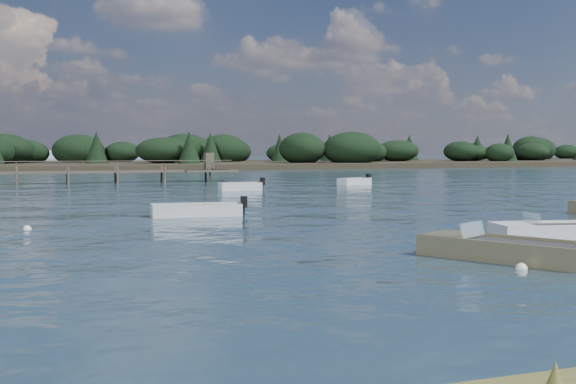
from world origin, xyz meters
name	(u,v)px	position (x,y,z in m)	size (l,w,h in m)	color
ground	(147,177)	(0.00, 60.00, 0.00)	(400.00, 400.00, 0.00)	#172A37
dinghy_near_olive	(505,254)	(0.13, -2.25, 0.16)	(3.77, 5.07, 1.26)	brown
dinghy_mid_white_a	(558,234)	(4.88, 1.12, 0.15)	(4.99, 2.65, 1.14)	silver
dinghy_mid_grey	(196,213)	(-5.11, 13.73, 0.15)	(4.52, 1.93, 1.13)	#B6BBBE
tender_far_white	(240,188)	(2.51, 32.42, 0.17)	(3.47, 1.28, 1.19)	#B6BBBE
tender_far_grey_b	(354,183)	(14.14, 37.15, 0.17)	(3.47, 2.19, 1.17)	#B6BBBE
buoy_a	(521,269)	(-0.47, -3.72, 0.00)	(0.32, 0.32, 0.32)	silver
buoy_c	(27,229)	(-12.52, 10.48, 0.00)	(0.32, 0.32, 0.32)	silver
far_headland	(255,155)	(25.00, 100.00, 1.96)	(190.00, 40.00, 5.80)	black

